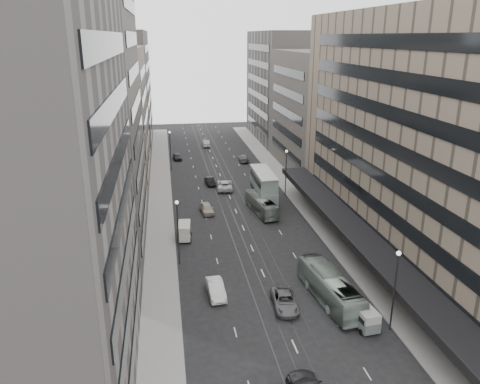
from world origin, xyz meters
TOP-DOWN VIEW (x-y plane):
  - ground at (0.00, 0.00)m, footprint 220.00×220.00m
  - sidewalk_right at (12.00, 37.50)m, footprint 4.00×125.00m
  - sidewalk_left at (-12.00, 37.50)m, footprint 4.00×125.00m
  - department_store at (21.45, 8.00)m, footprint 19.20×60.00m
  - building_right_mid at (21.50, 52.00)m, footprint 15.00×28.00m
  - building_right_far at (21.50, 82.00)m, footprint 15.00×32.00m
  - building_left_a at (-21.50, -8.00)m, footprint 15.00×28.00m
  - building_left_b at (-21.50, 19.00)m, footprint 15.00×26.00m
  - building_left_c at (-21.50, 46.00)m, footprint 15.00×28.00m
  - building_left_d at (-21.50, 79.00)m, footprint 15.00×38.00m
  - lamp_right_near at (9.70, -5.00)m, footprint 0.44×0.44m
  - lamp_right_far at (9.70, 35.00)m, footprint 0.44×0.44m
  - lamp_left_near at (-9.70, 12.00)m, footprint 0.44×0.44m
  - lamp_left_far at (-9.70, 55.00)m, footprint 0.44×0.44m
  - bus_near at (5.70, 0.87)m, footprint 3.97×11.74m
  - bus_far at (3.88, 27.66)m, footprint 3.65×10.12m
  - double_decker at (5.11, 31.94)m, footprint 3.18×10.18m
  - vw_microbus at (7.31, -3.91)m, footprint 2.19×4.16m
  - panel_van at (-8.68, 19.37)m, footprint 2.04×3.76m
  - sedan_1 at (-6.08, 3.94)m, footprint 1.92×4.85m
  - sedan_2 at (0.72, 0.48)m, footprint 2.86×5.51m
  - sedan_4 at (-4.71, 28.96)m, footprint 2.26×4.66m
  - sedan_5 at (-2.70, 43.60)m, footprint 1.88×4.34m
  - sedan_6 at (-0.30, 40.51)m, footprint 3.29×6.12m
  - sedan_7 at (6.50, 59.82)m, footprint 2.41×5.29m
  - sedan_8 at (-8.14, 63.77)m, footprint 2.20×4.31m
  - sedan_9 at (-0.36, 76.14)m, footprint 1.92×4.85m

SIDE VIEW (x-z plane):
  - ground at x=0.00m, z-range 0.00..0.00m
  - sidewalk_right at x=12.00m, z-range 0.00..0.15m
  - sidewalk_left at x=-12.00m, z-range 0.00..0.15m
  - sedan_5 at x=-2.70m, z-range 0.00..1.39m
  - sedan_8 at x=-8.14m, z-range 0.00..1.40m
  - sedan_2 at x=0.72m, z-range 0.00..1.48m
  - sedan_7 at x=6.50m, z-range 0.00..1.50m
  - sedan_4 at x=-4.71m, z-range 0.00..1.53m
  - sedan_1 at x=-6.08m, z-range 0.00..1.57m
  - sedan_9 at x=-0.36m, z-range 0.00..1.57m
  - sedan_6 at x=-0.30m, z-range 0.00..1.63m
  - vw_microbus at x=7.31m, z-range 0.12..2.28m
  - panel_van at x=-8.68m, z-range 0.12..2.41m
  - bus_far at x=3.88m, z-range 0.00..2.76m
  - bus_near at x=5.70m, z-range 0.00..3.21m
  - double_decker at x=5.11m, z-range 0.22..5.78m
  - lamp_right_near at x=9.70m, z-range 1.04..9.36m
  - lamp_right_far at x=9.70m, z-range 1.04..9.36m
  - lamp_left_near at x=-9.70m, z-range 1.04..9.36m
  - lamp_left_far at x=-9.70m, z-range 1.04..9.36m
  - building_right_mid at x=21.50m, z-range 0.00..24.00m
  - building_left_c at x=-21.50m, z-range 0.00..25.00m
  - building_right_far at x=21.50m, z-range 0.00..28.00m
  - building_left_d at x=-21.50m, z-range 0.00..28.00m
  - department_store at x=21.45m, z-range -0.05..29.95m
  - building_left_a at x=-21.50m, z-range 0.00..30.00m
  - building_left_b at x=-21.50m, z-range 0.00..34.00m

